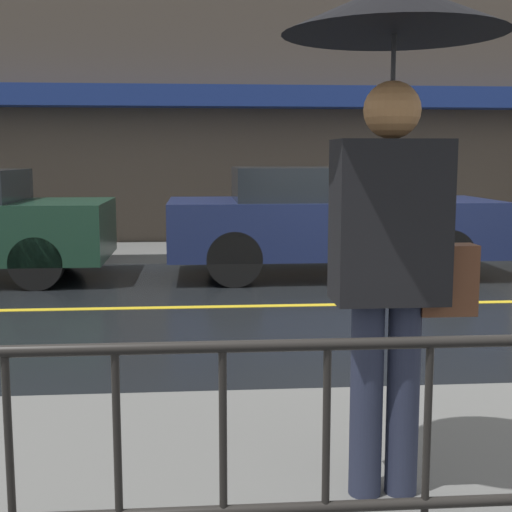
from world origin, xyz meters
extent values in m
plane|color=black|center=(0.00, 0.00, 0.00)|extent=(80.00, 80.00, 0.00)
cube|color=#60605E|center=(0.00, 4.02, 0.07)|extent=(28.00, 1.64, 0.14)
cube|color=gold|center=(0.00, 0.00, 0.00)|extent=(25.20, 0.12, 0.01)
cube|color=#4C4238|center=(0.00, 4.99, 2.42)|extent=(28.00, 0.30, 4.84)
cube|color=navy|center=(0.00, 4.57, 2.60)|extent=(16.80, 0.55, 0.35)
cylinder|color=black|center=(-2.77, -5.54, 0.60)|extent=(0.02, 0.02, 0.92)
cylinder|color=black|center=(-2.46, -5.54, 0.60)|extent=(0.02, 0.02, 0.92)
cylinder|color=black|center=(-2.15, -5.54, 0.60)|extent=(0.02, 0.02, 0.92)
cylinder|color=black|center=(-1.85, -5.54, 0.60)|extent=(0.02, 0.02, 0.92)
cylinder|color=black|center=(-1.54, -5.54, 0.60)|extent=(0.02, 0.02, 0.92)
cylinder|color=#23283D|center=(-1.51, -4.64, 0.57)|extent=(0.14, 0.14, 0.86)
cylinder|color=#23283D|center=(-1.34, -4.64, 0.57)|extent=(0.14, 0.14, 0.86)
cube|color=black|center=(-1.43, -4.64, 1.34)|extent=(0.46, 0.28, 0.68)
sphere|color=tan|center=(-1.43, -4.64, 1.80)|extent=(0.24, 0.24, 0.24)
cylinder|color=#262628|center=(-1.43, -4.64, 1.72)|extent=(0.02, 0.02, 0.75)
cone|color=black|center=(-1.43, -4.64, 2.20)|extent=(0.91, 0.91, 0.21)
cube|color=brown|center=(-1.17, -4.64, 1.09)|extent=(0.24, 0.12, 0.30)
cylinder|color=black|center=(-4.18, 2.77, 0.33)|extent=(0.65, 0.22, 0.65)
cylinder|color=black|center=(-4.18, 1.19, 0.33)|extent=(0.65, 0.22, 0.65)
cube|color=#19234C|center=(-0.42, 1.98, 0.66)|extent=(4.37, 1.77, 0.74)
cube|color=#1E2328|center=(-0.59, 1.98, 1.25)|extent=(2.27, 1.63, 0.43)
cylinder|color=black|center=(0.94, 2.75, 0.35)|extent=(0.70, 0.22, 0.70)
cylinder|color=black|center=(0.94, 1.21, 0.35)|extent=(0.70, 0.22, 0.70)
cylinder|color=black|center=(-1.77, 2.75, 0.35)|extent=(0.70, 0.22, 0.70)
cylinder|color=black|center=(-1.77, 1.21, 0.35)|extent=(0.70, 0.22, 0.70)
camera|label=1|loc=(-2.22, -7.54, 1.61)|focal=50.00mm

